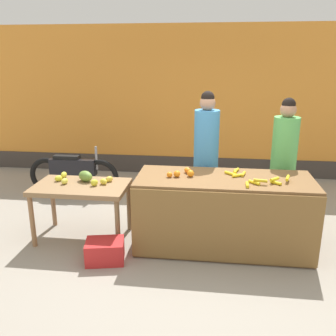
% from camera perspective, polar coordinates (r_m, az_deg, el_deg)
% --- Properties ---
extents(ground_plane, '(24.00, 24.00, 0.00)m').
position_cam_1_polar(ground_plane, '(4.78, 3.28, -11.77)').
color(ground_plane, gray).
extents(market_wall_back, '(9.31, 0.23, 2.93)m').
position_cam_1_polar(market_wall_back, '(7.30, 5.11, 10.07)').
color(market_wall_back, orange).
rests_on(market_wall_back, ground).
extents(fruit_stall_counter, '(2.13, 0.87, 0.91)m').
position_cam_1_polar(fruit_stall_counter, '(4.56, 8.66, -7.01)').
color(fruit_stall_counter, brown).
rests_on(fruit_stall_counter, ground).
extents(side_table_wooden, '(1.19, 0.71, 0.74)m').
position_cam_1_polar(side_table_wooden, '(4.79, -13.52, -3.60)').
color(side_table_wooden, olive).
rests_on(side_table_wooden, ground).
extents(banana_bunch_pile, '(0.76, 0.69, 0.07)m').
position_cam_1_polar(banana_bunch_pile, '(4.40, 13.13, -1.43)').
color(banana_bunch_pile, yellow).
rests_on(banana_bunch_pile, fruit_stall_counter).
extents(orange_pile, '(0.33, 0.28, 0.08)m').
position_cam_1_polar(orange_pile, '(4.42, 2.41, -0.75)').
color(orange_pile, orange).
rests_on(orange_pile, fruit_stall_counter).
extents(mango_papaya_pile, '(0.79, 0.40, 0.14)m').
position_cam_1_polar(mango_papaya_pile, '(4.85, -13.20, -1.49)').
color(mango_papaya_pile, yellow).
rests_on(mango_papaya_pile, side_table_wooden).
extents(vendor_woman_blue_shirt, '(0.34, 0.34, 1.88)m').
position_cam_1_polar(vendor_woman_blue_shirt, '(5.04, 5.99, 1.39)').
color(vendor_woman_blue_shirt, '#33333D').
rests_on(vendor_woman_blue_shirt, ground).
extents(vendor_woman_green_shirt, '(0.34, 0.34, 1.81)m').
position_cam_1_polar(vendor_woman_green_shirt, '(5.17, 17.70, 0.60)').
color(vendor_woman_green_shirt, '#33333D').
rests_on(vendor_woman_green_shirt, ground).
extents(parked_motorcycle, '(1.60, 0.18, 0.88)m').
position_cam_1_polar(parked_motorcycle, '(6.47, -14.71, -0.68)').
color(parked_motorcycle, black).
rests_on(parked_motorcycle, ground).
extents(produce_crate, '(0.50, 0.40, 0.26)m').
position_cam_1_polar(produce_crate, '(4.40, -9.91, -12.79)').
color(produce_crate, red).
rests_on(produce_crate, ground).
extents(produce_sack, '(0.43, 0.45, 0.54)m').
position_cam_1_polar(produce_sack, '(5.47, -1.84, -4.81)').
color(produce_sack, tan).
rests_on(produce_sack, ground).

